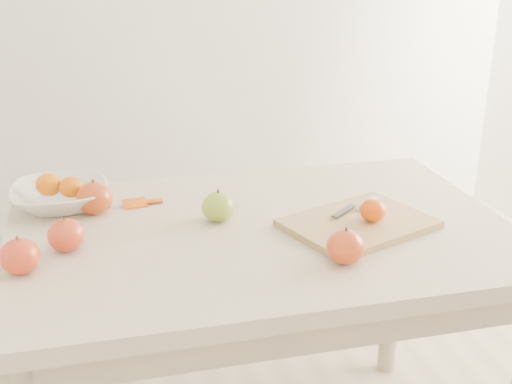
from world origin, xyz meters
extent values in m
cube|color=beige|center=(0.00, 0.00, 0.73)|extent=(1.20, 0.80, 0.04)
cylinder|color=#BCAA8E|center=(-0.54, 0.34, 0.35)|extent=(0.06, 0.06, 0.71)
cylinder|color=#BCAA8E|center=(0.54, 0.34, 0.35)|extent=(0.06, 0.06, 0.71)
cube|color=tan|center=(0.23, -0.06, 0.76)|extent=(0.40, 0.34, 0.02)
ellipsoid|color=#DB4207|center=(0.26, -0.07, 0.80)|extent=(0.06, 0.06, 0.05)
imported|color=white|center=(-0.47, 0.24, 0.78)|extent=(0.24, 0.24, 0.06)
ellipsoid|color=orange|center=(-0.50, 0.25, 0.81)|extent=(0.07, 0.07, 0.06)
ellipsoid|color=orange|center=(-0.44, 0.23, 0.81)|extent=(0.06, 0.06, 0.05)
cube|color=#C7500E|center=(-0.29, 0.21, 0.75)|extent=(0.06, 0.05, 0.01)
cube|color=#CF490E|center=(-0.24, 0.22, 0.75)|extent=(0.05, 0.04, 0.01)
cube|color=silver|center=(0.29, 0.01, 0.78)|extent=(0.07, 0.06, 0.01)
cube|color=#373A3F|center=(0.21, -0.01, 0.78)|extent=(0.08, 0.07, 0.00)
ellipsoid|color=olive|center=(-0.09, 0.06, 0.79)|extent=(0.08, 0.08, 0.07)
ellipsoid|color=#8E0C06|center=(-0.39, 0.18, 0.79)|extent=(0.09, 0.09, 0.08)
ellipsoid|color=maroon|center=(0.13, -0.23, 0.79)|extent=(0.08, 0.08, 0.07)
ellipsoid|color=#9F0D19|center=(-0.54, -0.11, 0.79)|extent=(0.08, 0.08, 0.07)
ellipsoid|color=#A20912|center=(-0.45, -0.02, 0.79)|extent=(0.08, 0.08, 0.07)
camera|label=1|loc=(-0.35, -1.37, 1.39)|focal=45.00mm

